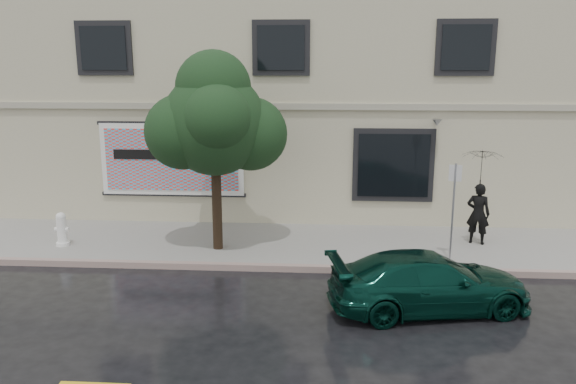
# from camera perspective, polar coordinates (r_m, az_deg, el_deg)

# --- Properties ---
(ground) EXTENTS (90.00, 90.00, 0.00)m
(ground) POSITION_cam_1_polar(r_m,az_deg,el_deg) (12.00, -2.52, -10.53)
(ground) COLOR black
(ground) RESTS_ON ground
(sidewalk) EXTENTS (20.00, 3.50, 0.15)m
(sidewalk) POSITION_cam_1_polar(r_m,az_deg,el_deg) (15.00, -1.17, -5.35)
(sidewalk) COLOR gray
(sidewalk) RESTS_ON ground
(curb) EXTENTS (20.00, 0.18, 0.16)m
(curb) POSITION_cam_1_polar(r_m,az_deg,el_deg) (13.36, -1.82, -7.69)
(curb) COLOR gray
(curb) RESTS_ON ground
(building) EXTENTS (20.00, 8.12, 7.00)m
(building) POSITION_cam_1_polar(r_m,az_deg,el_deg) (20.02, 0.22, 9.25)
(building) COLOR #BDB498
(building) RESTS_ON ground
(billboard) EXTENTS (4.30, 0.16, 2.20)m
(billboard) POSITION_cam_1_polar(r_m,az_deg,el_deg) (16.70, -11.72, 3.26)
(billboard) COLOR white
(billboard) RESTS_ON ground
(car) EXTENTS (4.23, 2.50, 1.15)m
(car) POSITION_cam_1_polar(r_m,az_deg,el_deg) (11.52, 14.15, -8.86)
(car) COLOR #072D24
(car) RESTS_ON ground
(pedestrian) EXTENTS (0.69, 0.57, 1.61)m
(pedestrian) POSITION_cam_1_polar(r_m,az_deg,el_deg) (15.45, 18.75, -2.10)
(pedestrian) COLOR black
(pedestrian) RESTS_ON sidewalk
(umbrella) EXTENTS (1.11, 1.11, 0.81)m
(umbrella) POSITION_cam_1_polar(r_m,az_deg,el_deg) (15.20, 19.08, 2.32)
(umbrella) COLOR black
(umbrella) RESTS_ON pedestrian
(street_tree) EXTENTS (2.55, 2.55, 4.47)m
(street_tree) POSITION_cam_1_polar(r_m,az_deg,el_deg) (13.91, -7.47, 6.85)
(street_tree) COLOR #332216
(street_tree) RESTS_ON sidewalk
(fire_hydrant) EXTENTS (0.36, 0.34, 0.89)m
(fire_hydrant) POSITION_cam_1_polar(r_m,az_deg,el_deg) (15.71, -21.99, -3.54)
(fire_hydrant) COLOR white
(fire_hydrant) RESTS_ON sidewalk
(sign_pole) EXTENTS (0.29, 0.09, 2.38)m
(sign_pole) POSITION_cam_1_polar(r_m,az_deg,el_deg) (13.71, 16.45, -1.05)
(sign_pole) COLOR gray
(sign_pole) RESTS_ON sidewalk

